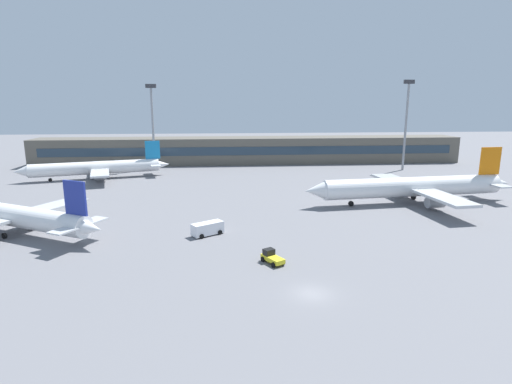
{
  "coord_description": "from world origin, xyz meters",
  "views": [
    {
      "loc": [
        -9.8,
        -41.96,
        21.21
      ],
      "look_at": [
        -3.01,
        40.0,
        3.0
      ],
      "focal_mm": 28.74,
      "sensor_mm": 36.0,
      "label": 1
    }
  ],
  "objects_px": {
    "airplane_far": "(95,168)",
    "floodlight_tower_east": "(153,121)",
    "airplane_mid": "(411,187)",
    "floodlight_tower_west": "(406,119)",
    "baggage_tug_yellow": "(272,257)",
    "airplane_near": "(8,215)",
    "service_van_white": "(207,228)"
  },
  "relations": [
    {
      "from": "airplane_far",
      "to": "airplane_near",
      "type": "bearing_deg",
      "value": -89.86
    },
    {
      "from": "airplane_mid",
      "to": "floodlight_tower_west",
      "type": "distance_m",
      "value": 47.22
    },
    {
      "from": "service_van_white",
      "to": "floodlight_tower_west",
      "type": "bearing_deg",
      "value": 45.27
    },
    {
      "from": "airplane_far",
      "to": "service_van_white",
      "type": "bearing_deg",
      "value": -57.96
    },
    {
      "from": "airplane_mid",
      "to": "floodlight_tower_west",
      "type": "bearing_deg",
      "value": 67.94
    },
    {
      "from": "service_van_white",
      "to": "floodlight_tower_east",
      "type": "bearing_deg",
      "value": 105.54
    },
    {
      "from": "airplane_near",
      "to": "floodlight_tower_east",
      "type": "height_order",
      "value": "floodlight_tower_east"
    },
    {
      "from": "airplane_mid",
      "to": "baggage_tug_yellow",
      "type": "bearing_deg",
      "value": -137.78
    },
    {
      "from": "baggage_tug_yellow",
      "to": "floodlight_tower_east",
      "type": "xyz_separation_m",
      "value": [
        -27.91,
        80.53,
        14.47
      ]
    },
    {
      "from": "airplane_mid",
      "to": "service_van_white",
      "type": "height_order",
      "value": "airplane_mid"
    },
    {
      "from": "airplane_near",
      "to": "airplane_far",
      "type": "bearing_deg",
      "value": 90.14
    },
    {
      "from": "airplane_near",
      "to": "floodlight_tower_west",
      "type": "xyz_separation_m",
      "value": [
        92.16,
        56.01,
        12.85
      ]
    },
    {
      "from": "baggage_tug_yellow",
      "to": "airplane_near",
      "type": "bearing_deg",
      "value": 158.39
    },
    {
      "from": "airplane_near",
      "to": "baggage_tug_yellow",
      "type": "distance_m",
      "value": 44.88
    },
    {
      "from": "floodlight_tower_east",
      "to": "airplane_far",
      "type": "bearing_deg",
      "value": -131.58
    },
    {
      "from": "airplane_mid",
      "to": "airplane_far",
      "type": "relative_size",
      "value": 1.17
    },
    {
      "from": "floodlight_tower_east",
      "to": "airplane_mid",
      "type": "bearing_deg",
      "value": -39.36
    },
    {
      "from": "baggage_tug_yellow",
      "to": "floodlight_tower_west",
      "type": "xyz_separation_m",
      "value": [
        50.49,
        72.52,
        15.08
      ]
    },
    {
      "from": "airplane_mid",
      "to": "airplane_near",
      "type": "bearing_deg",
      "value": -169.6
    },
    {
      "from": "airplane_near",
      "to": "floodlight_tower_east",
      "type": "distance_m",
      "value": 66.62
    },
    {
      "from": "airplane_near",
      "to": "floodlight_tower_west",
      "type": "distance_m",
      "value": 108.61
    },
    {
      "from": "airplane_mid",
      "to": "airplane_far",
      "type": "distance_m",
      "value": 82.75
    },
    {
      "from": "baggage_tug_yellow",
      "to": "floodlight_tower_west",
      "type": "bearing_deg",
      "value": 55.16
    },
    {
      "from": "baggage_tug_yellow",
      "to": "floodlight_tower_west",
      "type": "relative_size",
      "value": 0.14
    },
    {
      "from": "floodlight_tower_west",
      "to": "airplane_near",
      "type": "bearing_deg",
      "value": -148.71
    },
    {
      "from": "service_van_white",
      "to": "floodlight_tower_west",
      "type": "height_order",
      "value": "floodlight_tower_west"
    },
    {
      "from": "airplane_far",
      "to": "floodlight_tower_west",
      "type": "distance_m",
      "value": 93.47
    },
    {
      "from": "baggage_tug_yellow",
      "to": "floodlight_tower_east",
      "type": "height_order",
      "value": "floodlight_tower_east"
    },
    {
      "from": "airplane_far",
      "to": "floodlight_tower_east",
      "type": "bearing_deg",
      "value": 48.42
    },
    {
      "from": "airplane_mid",
      "to": "service_van_white",
      "type": "xyz_separation_m",
      "value": [
        -42.35,
        -17.8,
        -2.43
      ]
    },
    {
      "from": "airplane_near",
      "to": "airplane_mid",
      "type": "distance_m",
      "value": 76.29
    },
    {
      "from": "airplane_mid",
      "to": "airplane_far",
      "type": "xyz_separation_m",
      "value": [
        -75.15,
        34.62,
        -0.46
      ]
    }
  ]
}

